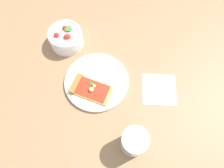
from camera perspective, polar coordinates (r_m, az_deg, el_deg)
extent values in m
plane|color=#93704C|center=(0.79, -4.22, -0.12)|extent=(2.40, 2.40, 0.00)
cylinder|color=silver|center=(0.78, -4.38, 0.70)|extent=(0.24, 0.24, 0.01)
cube|color=gold|center=(0.76, -5.64, -1.59)|extent=(0.13, 0.16, 0.01)
cube|color=#A36B2D|center=(0.77, -9.87, 0.12)|extent=(0.08, 0.05, 0.02)
cube|color=#B22D19|center=(0.76, -5.68, -1.43)|extent=(0.11, 0.14, 0.00)
sphere|color=#EAD172|center=(0.75, -4.93, -0.55)|extent=(0.01, 0.01, 0.01)
sphere|color=#EAD172|center=(0.75, -5.70, -1.54)|extent=(0.02, 0.02, 0.02)
cylinder|color=#2D722D|center=(0.76, -5.66, 0.07)|extent=(0.01, 0.01, 0.00)
cylinder|color=white|center=(0.87, -12.53, 12.14)|extent=(0.13, 0.13, 0.06)
torus|color=white|center=(0.84, -13.02, 13.52)|extent=(0.13, 0.13, 0.01)
sphere|color=red|center=(0.83, -12.06, 12.66)|extent=(0.02, 0.02, 0.02)
sphere|color=red|center=(0.86, -12.92, 14.77)|extent=(0.02, 0.02, 0.02)
sphere|color=red|center=(0.83, -12.58, 12.47)|extent=(0.02, 0.02, 0.02)
sphere|color=red|center=(0.84, -15.05, 12.87)|extent=(0.02, 0.02, 0.02)
cylinder|color=#388433|center=(0.85, -12.04, 14.71)|extent=(0.04, 0.04, 0.01)
cylinder|color=silver|center=(0.67, 6.05, -15.63)|extent=(0.08, 0.08, 0.12)
cylinder|color=black|center=(0.68, 5.99, -15.71)|extent=(0.07, 0.07, 0.10)
cube|color=white|center=(0.79, 12.82, -1.42)|extent=(0.13, 0.13, 0.00)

